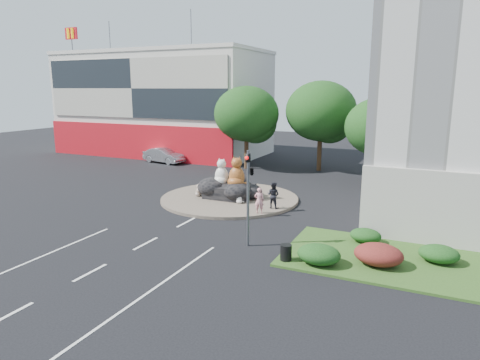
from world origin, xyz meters
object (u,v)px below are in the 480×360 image
Objects in this scene: cat_white at (222,171)px; litter_bin at (286,252)px; pedestrian_pink at (259,200)px; parked_car at (164,155)px; kitten_white at (240,197)px; cat_tabby at (237,172)px; kitten_calico at (199,190)px; pedestrian_dark at (273,195)px.

cat_white is 2.60× the size of litter_bin.
pedestrian_pink reaches higher than parked_car.
kitten_white is at bearing -53.70° from pedestrian_pink.
cat_tabby reaches higher than cat_white.
litter_bin is at bearing 105.98° from pedestrian_pink.
cat_tabby reaches higher than parked_car.
kitten_calico is 16.41m from parked_car.
parked_car is (-14.95, 12.46, 0.18)m from kitten_white.
pedestrian_pink is 22.16m from parked_car.
cat_white reaches higher than pedestrian_pink.
cat_tabby is (1.30, -0.18, 0.13)m from cat_white.
kitten_white is 0.18× the size of parked_car.
cat_white is at bearing 65.08° from kitten_calico.
parked_car is at bearing 97.20° from kitten_white.
kitten_white is 19.46m from parked_car.
pedestrian_dark is at bearing 38.36° from kitten_calico.
parked_car is at bearing 142.40° from cat_white.
cat_tabby is 1.25× the size of pedestrian_dark.
cat_tabby is 1.33× the size of pedestrian_pink.
pedestrian_pink reaches higher than kitten_calico.
kitten_calico is 6.19m from pedestrian_pink.
pedestrian_dark is at bearing 114.51° from litter_bin.
pedestrian_dark is 8.65m from litter_bin.
pedestrian_dark reaches higher than parked_car.
cat_white is at bearing -121.25° from parked_car.
pedestrian_pink is 0.94× the size of pedestrian_dark.
cat_white is 1.32m from cat_tabby.
litter_bin is (3.97, -6.36, -0.54)m from pedestrian_pink.
pedestrian_dark reaches higher than pedestrian_pink.
cat_tabby is at bearing 53.16° from kitten_calico.
pedestrian_pink is (4.13, -2.82, -1.05)m from cat_white.
pedestrian_pink is (2.83, -2.64, -1.17)m from cat_tabby.
kitten_calico reaches higher than kitten_white.
pedestrian_dark is 2.34× the size of litter_bin.
kitten_white is at bearing 36.18° from kitten_calico.
litter_bin is at bearing -124.36° from parked_car.
pedestrian_pink reaches higher than kitten_white.
kitten_calico is at bearing 127.94° from kitten_white.
pedestrian_dark is (6.16, -0.75, 0.42)m from kitten_calico.
kitten_calico is (-2.94, -0.41, -1.54)m from cat_tabby.
parked_car reaches higher than kitten_calico.
parked_car is 29.37m from litter_bin.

